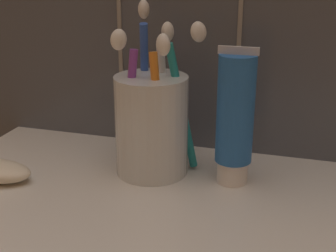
# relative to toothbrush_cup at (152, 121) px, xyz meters

# --- Properties ---
(sink_counter) EXTENTS (0.59, 0.36, 0.02)m
(sink_counter) POSITION_rel_toothbrush_cup_xyz_m (0.07, -0.09, -0.07)
(sink_counter) COLOR silver
(sink_counter) RESTS_ON ground
(toothbrush_cup) EXTENTS (0.10, 0.10, 0.19)m
(toothbrush_cup) POSITION_rel_toothbrush_cup_xyz_m (0.00, 0.00, 0.00)
(toothbrush_cup) COLOR silver
(toothbrush_cup) RESTS_ON sink_counter
(toothpaste_tube) EXTENTS (0.04, 0.04, 0.15)m
(toothpaste_tube) POSITION_rel_toothbrush_cup_xyz_m (0.09, -0.00, 0.01)
(toothpaste_tube) COLOR white
(toothpaste_tube) RESTS_ON sink_counter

